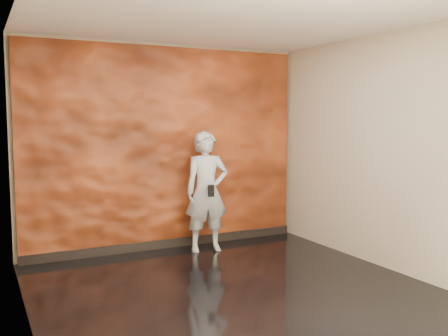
% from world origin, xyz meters
% --- Properties ---
extents(room, '(4.02, 4.02, 2.81)m').
position_xyz_m(room, '(0.00, 0.00, 1.40)').
color(room, black).
rests_on(room, ground).
extents(feature_wall, '(3.90, 0.06, 2.75)m').
position_xyz_m(feature_wall, '(0.00, 1.96, 1.38)').
color(feature_wall, '#D05623').
rests_on(feature_wall, ground).
extents(baseboard, '(3.90, 0.04, 0.12)m').
position_xyz_m(baseboard, '(0.00, 1.92, 0.06)').
color(baseboard, black).
rests_on(baseboard, ground).
extents(man, '(0.65, 0.48, 1.62)m').
position_xyz_m(man, '(0.41, 1.55, 0.81)').
color(man, '#A1A9B1').
rests_on(man, ground).
extents(phone, '(0.09, 0.03, 0.16)m').
position_xyz_m(phone, '(0.35, 1.29, 0.86)').
color(phone, black).
rests_on(phone, man).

